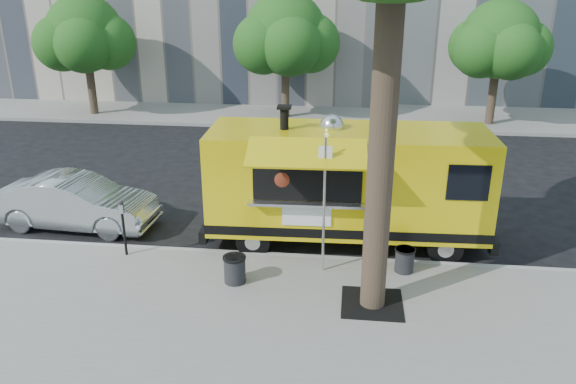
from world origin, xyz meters
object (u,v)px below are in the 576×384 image
at_px(trash_bin_right, 235,268).
at_px(sign_post, 324,198).
at_px(far_tree_a, 85,34).
at_px(sedan, 76,202).
at_px(far_tree_b, 285,34).
at_px(parking_meter, 123,222).
at_px(far_tree_c, 500,40).
at_px(trash_bin_left, 405,259).
at_px(food_truck, 346,182).

bearing_deg(trash_bin_right, sign_post, 21.91).
xyz_separation_m(far_tree_a, trash_bin_right, (9.75, -14.57, -3.31)).
bearing_deg(sedan, far_tree_b, -14.06).
relative_size(far_tree_a, parking_meter, 4.01).
height_order(far_tree_a, far_tree_c, far_tree_a).
distance_m(parking_meter, trash_bin_right, 2.95).
bearing_deg(far_tree_a, sedan, -67.22).
height_order(parking_meter, sedan, parking_meter).
bearing_deg(sedan, far_tree_c, -43.32).
relative_size(trash_bin_left, trash_bin_right, 0.91).
bearing_deg(sedan, trash_bin_right, -115.09).
xyz_separation_m(far_tree_c, parking_meter, (-11.00, -13.75, -2.74)).
bearing_deg(sign_post, sedan, 164.00).
xyz_separation_m(far_tree_a, food_truck, (11.97, -12.13, -2.19)).
relative_size(far_tree_a, far_tree_c, 1.03).
distance_m(far_tree_c, trash_bin_right, 17.15).
bearing_deg(parking_meter, trash_bin_left, -0.41).
relative_size(sign_post, food_truck, 0.43).
xyz_separation_m(far_tree_a, trash_bin_left, (13.32, -13.69, -3.34)).
xyz_separation_m(far_tree_b, trash_bin_right, (0.75, -14.97, -3.37)).
relative_size(far_tree_b, parking_meter, 4.12).
bearing_deg(trash_bin_right, sedan, 151.20).
xyz_separation_m(far_tree_c, trash_bin_right, (-8.25, -14.67, -3.25)).
bearing_deg(sedan, food_truck, -87.53).
bearing_deg(far_tree_c, trash_bin_left, -108.75).
distance_m(food_truck, trash_bin_left, 2.36).
bearing_deg(food_truck, trash_bin_left, -51.12).
bearing_deg(far_tree_a, far_tree_b, 2.54).
bearing_deg(far_tree_b, far_tree_c, -1.91).
bearing_deg(food_truck, sedan, 176.86).
xyz_separation_m(far_tree_a, parking_meter, (7.00, -13.65, -2.79)).
bearing_deg(trash_bin_left, trash_bin_right, -166.16).
xyz_separation_m(far_tree_c, sign_post, (-6.45, -13.95, -1.87)).
height_order(far_tree_a, parking_meter, far_tree_a).
bearing_deg(sign_post, trash_bin_left, 5.02).
bearing_deg(far_tree_c, parking_meter, -128.66).
height_order(far_tree_b, food_truck, far_tree_b).
xyz_separation_m(far_tree_b, far_tree_c, (9.00, -0.30, -0.12)).
height_order(sign_post, food_truck, food_truck).
xyz_separation_m(parking_meter, food_truck, (4.97, 1.52, 0.60)).
relative_size(food_truck, trash_bin_right, 11.77).
bearing_deg(far_tree_b, food_truck, -76.67).
bearing_deg(sedan, trash_bin_left, -97.98).
relative_size(far_tree_b, trash_bin_right, 9.37).
distance_m(far_tree_b, sedan, 13.38).
height_order(sign_post, trash_bin_right, sign_post).
bearing_deg(far_tree_c, sedan, -137.03).
height_order(food_truck, sedan, food_truck).
height_order(far_tree_b, sign_post, far_tree_b).
bearing_deg(far_tree_b, sedan, -107.77).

